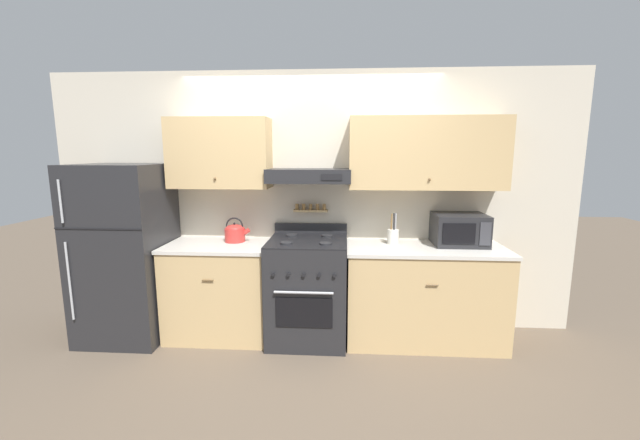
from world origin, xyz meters
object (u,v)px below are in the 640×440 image
at_px(utensil_crock, 393,236).
at_px(microwave, 459,229).
at_px(refrigerator, 126,252).
at_px(stove_range, 308,289).
at_px(tea_kettle, 235,232).

bearing_deg(utensil_crock, microwave, 1.66).
bearing_deg(refrigerator, stove_range, 1.14).
distance_m(stove_range, tea_kettle, 0.89).
bearing_deg(refrigerator, tea_kettle, 8.96).
bearing_deg(microwave, tea_kettle, -179.52).
height_order(refrigerator, tea_kettle, refrigerator).
xyz_separation_m(stove_range, utensil_crock, (0.80, 0.13, 0.50)).
relative_size(microwave, utensil_crock, 1.61).
distance_m(refrigerator, utensil_crock, 2.55).
bearing_deg(stove_range, utensil_crock, 8.99).
distance_m(stove_range, microwave, 1.53).
bearing_deg(tea_kettle, utensil_crock, 0.00).
relative_size(stove_range, utensil_crock, 3.62).
bearing_deg(stove_range, refrigerator, -178.86).
bearing_deg(tea_kettle, stove_range, -9.96).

